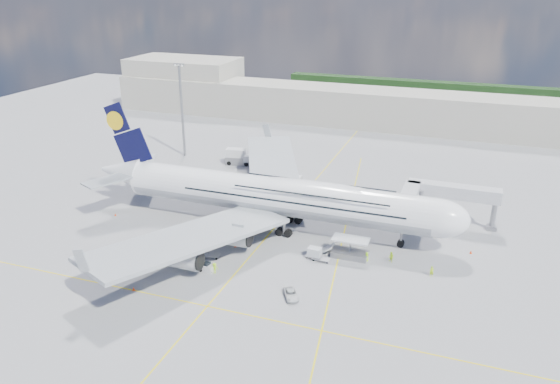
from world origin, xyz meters
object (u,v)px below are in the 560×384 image
(light_mast, at_px, (182,109))
(baggage_tug, at_px, (207,267))
(dolly_nose_near, at_px, (315,253))
(dolly_row_b, at_px, (146,262))
(crew_van, at_px, (367,257))
(crew_nose, at_px, (432,271))
(cone_nose, at_px, (471,252))
(service_van, at_px, (291,294))
(cone_tail, at_px, (115,215))
(catering_truck_inner, at_px, (286,179))
(dolly_row_a, at_px, (190,253))
(crew_tug, at_px, (215,268))
(dolly_back, at_px, (122,250))
(airliner, at_px, (276,196))
(cone_wing_left_outer, at_px, (269,174))
(dolly_row_c, at_px, (212,256))
(cone_wing_right_inner, at_px, (235,246))
(catering_truck_outer, at_px, (238,157))
(jet_bridge, at_px, (436,195))
(cone_wing_right_outer, at_px, (134,289))
(cone_wing_left_inner, at_px, (253,202))
(crew_wing, at_px, (175,260))
(cargo_loader, at_px, (349,250))
(crew_loader, at_px, (391,257))
(dolly_nose_far, at_px, (321,259))

(light_mast, distance_m, baggage_tug, 66.82)
(dolly_nose_near, distance_m, baggage_tug, 19.30)
(dolly_row_b, height_order, crew_van, dolly_row_b)
(light_mast, distance_m, crew_nose, 84.94)
(cone_nose, bearing_deg, service_van, -136.41)
(crew_van, bearing_deg, cone_tail, 41.86)
(catering_truck_inner, bearing_deg, dolly_row_a, -100.13)
(dolly_row_b, bearing_deg, dolly_row_a, 48.77)
(crew_nose, relative_size, cone_nose, 3.09)
(crew_tug, bearing_deg, dolly_row_b, 168.06)
(baggage_tug, xyz_separation_m, service_van, (16.20, -2.83, -0.14))
(dolly_row_a, height_order, cone_tail, cone_tail)
(service_van, height_order, crew_tug, crew_tug)
(dolly_back, xyz_separation_m, crew_tug, (19.32, -1.10, 0.65))
(airliner, height_order, cone_wing_left_outer, airliner)
(dolly_row_c, xyz_separation_m, dolly_back, (-16.40, -3.78, 0.02))
(light_mast, xyz_separation_m, cone_wing_right_inner, (36.02, -45.63, -12.93))
(dolly_back, relative_size, catering_truck_outer, 0.43)
(jet_bridge, bearing_deg, cone_wing_right_inner, -147.45)
(dolly_back, height_order, cone_wing_right_outer, cone_wing_right_outer)
(crew_van, xyz_separation_m, cone_wing_left_outer, (-32.40, 35.98, -0.63))
(airliner, height_order, catering_truck_outer, airliner)
(cone_wing_left_outer, bearing_deg, crew_nose, -40.64)
(dolly_back, relative_size, service_van, 0.75)
(dolly_row_a, bearing_deg, cone_wing_left_inner, 109.10)
(service_van, relative_size, crew_tug, 2.16)
(crew_van, bearing_deg, cone_wing_left_inner, 12.07)
(dolly_row_b, relative_size, crew_wing, 1.41)
(dolly_row_a, bearing_deg, crew_tug, -9.08)
(jet_bridge, height_order, dolly_nose_near, jet_bridge)
(airliner, height_order, cargo_loader, airliner)
(catering_truck_outer, distance_m, crew_nose, 68.74)
(baggage_tug, distance_m, catering_truck_outer, 56.45)
(cone_nose, xyz_separation_m, cone_tail, (-71.08, -7.98, -0.02))
(jet_bridge, bearing_deg, cargo_loader, -125.75)
(baggage_tug, distance_m, cone_tail, 31.99)
(airliner, xyz_separation_m, cone_wing_right_outer, (-13.49, -29.96, -6.58))
(airliner, relative_size, light_mast, 3.10)
(jet_bridge, xyz_separation_m, dolly_row_b, (-45.48, -33.53, -5.91))
(crew_loader, bearing_deg, cone_wing_left_inner, -171.74)
(dolly_row_c, relative_size, service_van, 0.70)
(crew_loader, xyz_separation_m, cone_tail, (-57.86, 0.21, -0.72))
(catering_truck_inner, bearing_deg, cone_wing_left_inner, -108.89)
(catering_truck_inner, distance_m, cone_nose, 47.54)
(cone_wing_left_inner, bearing_deg, dolly_nose_far, -43.14)
(dolly_row_b, relative_size, catering_truck_inner, 0.40)
(dolly_nose_near, relative_size, crew_nose, 1.72)
(cone_wing_left_inner, bearing_deg, dolly_row_c, -84.02)
(dolly_back, xyz_separation_m, dolly_nose_far, (35.17, 9.36, 0.02))
(airliner, distance_m, catering_truck_inner, 23.41)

